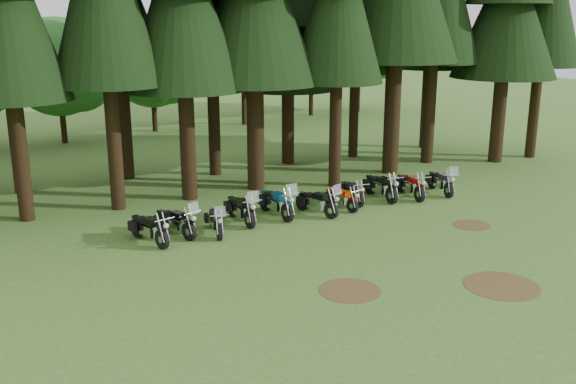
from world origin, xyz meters
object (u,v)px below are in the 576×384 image
at_px(motorcycle_5, 317,203).
at_px(motorcycle_8, 380,187).
at_px(motorcycle_1, 175,223).
at_px(motorcycle_10, 441,182).
at_px(motorcycle_2, 216,222).
at_px(motorcycle_7, 352,192).
at_px(motorcycle_4, 276,203).
at_px(motorcycle_9, 410,186).
at_px(motorcycle_6, 341,199).
at_px(motorcycle_3, 241,210).
at_px(motorcycle_0, 149,230).

xyz_separation_m(motorcycle_5, motorcycle_8, (3.62, 0.52, 0.03)).
xyz_separation_m(motorcycle_1, motorcycle_10, (12.25, -0.61, 0.00)).
relative_size(motorcycle_2, motorcycle_7, 0.99).
distance_m(motorcycle_4, motorcycle_5, 1.63).
bearing_deg(motorcycle_10, motorcycle_2, -163.15).
height_order(motorcycle_1, motorcycle_9, motorcycle_1).
relative_size(motorcycle_8, motorcycle_10, 1.07).
bearing_deg(motorcycle_6, motorcycle_3, 167.72).
bearing_deg(motorcycle_6, motorcycle_10, -9.49).
xyz_separation_m(motorcycle_1, motorcycle_7, (7.96, 0.21, -0.04)).
bearing_deg(motorcycle_7, motorcycle_5, -151.31).
bearing_deg(motorcycle_1, motorcycle_7, -14.72).
bearing_deg(motorcycle_9, motorcycle_8, 173.66).
relative_size(motorcycle_6, motorcycle_8, 0.81).
height_order(motorcycle_0, motorcycle_5, motorcycle_5).
bearing_deg(motorcycle_0, motorcycle_9, -12.79).
relative_size(motorcycle_1, motorcycle_5, 1.01).
bearing_deg(motorcycle_1, motorcycle_0, 178.04).
xyz_separation_m(motorcycle_3, motorcycle_8, (6.67, -0.11, 0.01)).
bearing_deg(motorcycle_6, motorcycle_4, 164.33).
height_order(motorcycle_3, motorcycle_10, motorcycle_3).
distance_m(motorcycle_1, motorcycle_7, 7.96).
relative_size(motorcycle_0, motorcycle_5, 1.02).
relative_size(motorcycle_4, motorcycle_10, 1.09).
bearing_deg(motorcycle_1, motorcycle_3, -13.09).
bearing_deg(motorcycle_2, motorcycle_3, 42.18).
xyz_separation_m(motorcycle_0, motorcycle_2, (2.39, -0.30, -0.04)).
distance_m(motorcycle_4, motorcycle_8, 5.12).
relative_size(motorcycle_2, motorcycle_10, 0.91).
bearing_deg(motorcycle_6, motorcycle_8, 2.28).
xyz_separation_m(motorcycle_0, motorcycle_1, (1.07, 0.27, 0.00)).
bearing_deg(motorcycle_5, motorcycle_6, -5.94).
distance_m(motorcycle_1, motorcycle_10, 12.26).
bearing_deg(motorcycle_4, motorcycle_3, 179.58).
xyz_separation_m(motorcycle_1, motorcycle_2, (1.32, -0.57, -0.04)).
bearing_deg(motorcycle_8, motorcycle_0, -172.14).
xyz_separation_m(motorcycle_2, motorcycle_6, (5.71, 0.25, -0.03)).
bearing_deg(motorcycle_6, motorcycle_0, 173.48).
bearing_deg(motorcycle_7, motorcycle_8, 4.44).
relative_size(motorcycle_5, motorcycle_6, 1.14).
distance_m(motorcycle_1, motorcycle_5, 5.77).
bearing_deg(motorcycle_5, motorcycle_8, -5.35).
xyz_separation_m(motorcycle_0, motorcycle_4, (5.32, 0.42, 0.04)).
height_order(motorcycle_5, motorcycle_8, motorcycle_5).
relative_size(motorcycle_8, motorcycle_9, 1.05).
bearing_deg(motorcycle_2, motorcycle_1, 171.51).
bearing_deg(motorcycle_8, motorcycle_3, -174.78).
xyz_separation_m(motorcycle_1, motorcycle_9, (10.65, -0.40, 0.00)).
bearing_deg(motorcycle_5, motorcycle_7, 3.80).
bearing_deg(motorcycle_5, motorcycle_9, -12.55).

